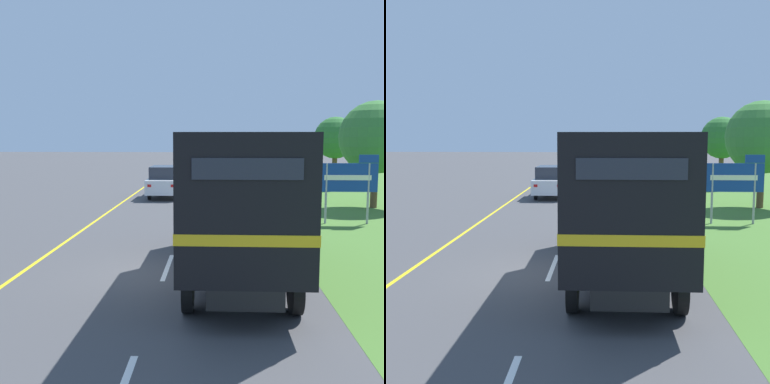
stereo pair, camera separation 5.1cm
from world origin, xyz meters
TOP-DOWN VIEW (x-y plane):
  - ground_plane at (0.00, 0.00)m, footprint 200.00×200.00m
  - edge_line_yellow at (-3.70, 13.17)m, footprint 0.12×60.09m
  - centre_dash_near at (0.00, 0.66)m, footprint 0.12×2.60m
  - centre_dash_mid_a at (0.00, 7.26)m, footprint 0.12×2.60m
  - centre_dash_mid_b at (0.00, 13.86)m, footprint 0.12×2.60m
  - centre_dash_far at (0.00, 20.46)m, footprint 0.12×2.60m
  - centre_dash_farthest at (0.00, 27.06)m, footprint 0.12×2.60m
  - horse_trailer_truck at (1.80, -0.28)m, footprint 2.47×7.92m
  - lead_car_white at (-1.65, 15.78)m, footprint 1.80×4.38m
  - lead_car_blue_ahead at (1.86, 33.16)m, footprint 1.80×4.59m
  - highway_sign at (6.59, 7.49)m, footprint 2.37×0.09m
  - roadside_tree_near at (9.07, 12.03)m, footprint 3.55×3.55m
  - roadside_tree_mid at (9.50, 21.81)m, footprint 2.87×2.87m

SIDE VIEW (x-z plane):
  - ground_plane at x=0.00m, z-range 0.00..0.00m
  - edge_line_yellow at x=-3.70m, z-range 0.00..0.01m
  - centre_dash_near at x=0.00m, z-range 0.00..0.01m
  - centre_dash_mid_a at x=0.00m, z-range 0.00..0.01m
  - centre_dash_mid_b at x=0.00m, z-range 0.00..0.01m
  - centre_dash_far at x=0.00m, z-range 0.00..0.01m
  - centre_dash_farthest at x=0.00m, z-range 0.00..0.01m
  - lead_car_white at x=-1.65m, z-range 0.02..1.82m
  - lead_car_blue_ahead at x=1.86m, z-range 0.01..1.91m
  - highway_sign at x=6.59m, z-range 0.41..3.19m
  - horse_trailer_truck at x=1.80m, z-range 0.21..3.76m
  - roadside_tree_mid at x=9.50m, z-range 0.97..5.83m
  - roadside_tree_near at x=9.07m, z-range 0.83..6.07m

